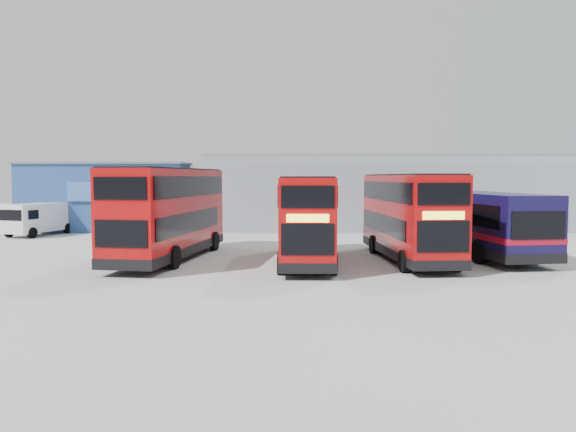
{
  "coord_description": "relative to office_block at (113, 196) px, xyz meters",
  "views": [
    {
      "loc": [
        -0.18,
        -26.03,
        4.05
      ],
      "look_at": [
        -0.23,
        1.79,
        2.1
      ],
      "focal_mm": 35.0,
      "sensor_mm": 36.0,
      "label": 1
    }
  ],
  "objects": [
    {
      "name": "ground_plane",
      "position": [
        14.0,
        -17.99,
        -2.58
      ],
      "size": [
        120.0,
        120.0,
        0.0
      ],
      "primitive_type": "plane",
      "color": "#A7A7A1",
      "rests_on": "ground"
    },
    {
      "name": "office_block",
      "position": [
        0.0,
        0.0,
        0.0
      ],
      "size": [
        12.3,
        8.32,
        5.12
      ],
      "color": "navy",
      "rests_on": "ground"
    },
    {
      "name": "maintenance_shed",
      "position": [
        22.0,
        2.01,
        0.02
      ],
      "size": [
        30.5,
        12.0,
        5.89
      ],
      "color": "gray",
      "rests_on": "ground"
    },
    {
      "name": "double_decker_left",
      "position": [
        7.96,
        -16.8,
        -0.36
      ],
      "size": [
        4.08,
        10.79,
        4.47
      ],
      "rotation": [
        0.0,
        0.0,
        2.99
      ],
      "color": "#A7090A",
      "rests_on": "ground"
    },
    {
      "name": "double_decker_centre",
      "position": [
        14.66,
        -17.77,
        -0.55
      ],
      "size": [
        2.64,
        9.69,
        4.07
      ],
      "rotation": [
        0.0,
        0.0,
        -0.02
      ],
      "color": "#A7090A",
      "rests_on": "ground"
    },
    {
      "name": "double_decker_right",
      "position": [
        19.57,
        -17.05,
        -0.5
      ],
      "size": [
        3.08,
        10.03,
        4.18
      ],
      "rotation": [
        0.0,
        0.0,
        0.07
      ],
      "color": "#A7090A",
      "rests_on": "ground"
    },
    {
      "name": "single_decker_blue",
      "position": [
        23.57,
        -14.6,
        -0.97
      ],
      "size": [
        4.19,
        12.21,
        3.25
      ],
      "rotation": [
        0.0,
        0.0,
        3.26
      ],
      "color": "#0D0D39",
      "rests_on": "ground"
    },
    {
      "name": "panel_van",
      "position": [
        -3.52,
        -5.34,
        -1.34
      ],
      "size": [
        3.49,
        5.42,
        2.21
      ],
      "rotation": [
        0.0,
        0.0,
        -0.32
      ],
      "color": "silver",
      "rests_on": "ground"
    }
  ]
}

